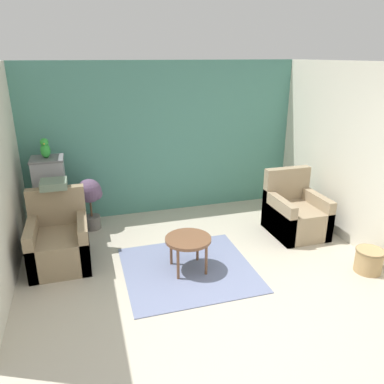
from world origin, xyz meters
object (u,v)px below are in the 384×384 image
at_px(coffee_table, 188,242).
at_px(wicker_basket, 369,260).
at_px(birdcage, 52,199).
at_px(parrot, 45,149).
at_px(armchair_right, 295,214).
at_px(potted_plant, 90,197).
at_px(armchair_left, 60,242).

height_order(coffee_table, wicker_basket, coffee_table).
bearing_deg(wicker_basket, birdcage, 149.94).
xyz_separation_m(birdcage, parrot, (0.00, 0.00, 0.76)).
height_order(armchair_right, potted_plant, armchair_right).
bearing_deg(potted_plant, armchair_left, -114.19).
bearing_deg(armchair_left, wicker_basket, -19.65).
relative_size(armchair_right, parrot, 3.26).
bearing_deg(parrot, coffee_table, -42.77).
bearing_deg(armchair_left, birdcage, 96.29).
distance_m(armchair_right, wicker_basket, 1.32).
bearing_deg(armchair_right, birdcage, 164.84).
relative_size(coffee_table, armchair_right, 0.61).
xyz_separation_m(birdcage, potted_plant, (0.54, 0.09, -0.07)).
height_order(armchair_left, potted_plant, armchair_left).
bearing_deg(potted_plant, armchair_right, -19.27).
height_order(armchair_right, birdcage, birdcage).
xyz_separation_m(coffee_table, wicker_basket, (2.19, -0.69, -0.24)).
distance_m(armchair_left, potted_plant, 1.10).
bearing_deg(parrot, wicker_basket, -30.09).
bearing_deg(coffee_table, birdcage, 137.28).
bearing_deg(wicker_basket, armchair_right, 103.69).
distance_m(armchair_right, birdcage, 3.69).
bearing_deg(coffee_table, parrot, 137.23).
relative_size(parrot, potted_plant, 0.36).
bearing_deg(birdcage, armchair_left, -83.71).
relative_size(armchair_left, birdcage, 0.78).
bearing_deg(potted_plant, wicker_basket, -35.00).
height_order(coffee_table, armchair_right, armchair_right).
bearing_deg(birdcage, potted_plant, 9.52).
height_order(parrot, wicker_basket, parrot).
bearing_deg(armchair_left, potted_plant, 65.81).
xyz_separation_m(potted_plant, wicker_basket, (3.32, -2.32, -0.37)).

